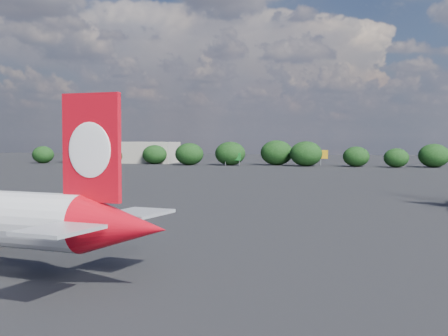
# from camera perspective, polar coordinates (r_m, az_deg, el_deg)

# --- Properties ---
(ground) EXTENTS (500.00, 500.00, 0.00)m
(ground) POSITION_cam_1_polar(r_m,az_deg,el_deg) (99.86, -2.90, -3.07)
(ground) COLOR black
(ground) RESTS_ON ground
(terminal_building) EXTENTS (42.00, 16.00, 8.00)m
(terminal_building) POSITION_cam_1_polar(r_m,az_deg,el_deg) (245.51, -9.24, 1.43)
(terminal_building) COLOR gray
(terminal_building) RESTS_ON ground
(highway_sign) EXTENTS (6.00, 0.30, 4.50)m
(highway_sign) POSITION_cam_1_polar(r_m,az_deg,el_deg) (216.44, 0.77, 1.03)
(highway_sign) COLOR #135F1C
(highway_sign) RESTS_ON ground
(billboard_yellow) EXTENTS (5.00, 0.30, 5.50)m
(billboard_yellow) POSITION_cam_1_polar(r_m,az_deg,el_deg) (218.24, 8.83, 1.21)
(billboard_yellow) COLOR orange
(billboard_yellow) RESTS_ON ground
(horizon_treeline) EXTENTS (207.84, 15.49, 8.86)m
(horizon_treeline) POSITION_cam_1_polar(r_m,az_deg,el_deg) (216.73, 7.65, 1.21)
(horizon_treeline) COLOR black
(horizon_treeline) RESTS_ON ground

